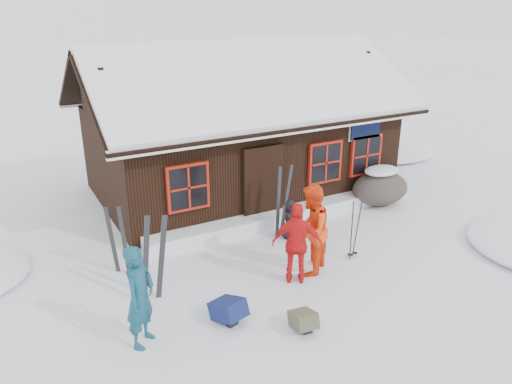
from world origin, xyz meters
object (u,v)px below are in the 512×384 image
skier_crouched (290,219)px  backpack_olive (303,323)px  backpack_blue (228,313)px  skier_orange_right (297,244)px  skier_teal (140,297)px  boulder (380,187)px  skier_orange_left (311,230)px  ski_pair_left (154,260)px  ski_poles (354,231)px

skier_crouched → backpack_olive: (-1.72, -3.15, -0.36)m
backpack_blue → skier_orange_right: bearing=1.3°
skier_teal → boulder: 8.17m
skier_orange_right → boulder: (4.34, 2.38, -0.36)m
skier_orange_left → backpack_olive: 2.19m
skier_orange_right → ski_pair_left: 2.82m
boulder → ski_poles: ski_poles is taller
ski_pair_left → backpack_olive: size_ratio=3.58×
boulder → ski_pair_left: bearing=-167.0°
skier_teal → ski_pair_left: 1.31m
boulder → backpack_blue: (-6.15, -2.93, -0.34)m
skier_crouched → backpack_olive: size_ratio=1.96×
ski_pair_left → skier_orange_left: bearing=-4.1°
boulder → skier_teal: bearing=-160.0°
boulder → skier_crouched: bearing=-169.4°
skier_orange_left → backpack_olive: (-1.23, -1.60, -0.84)m
skier_orange_right → backpack_blue: skier_orange_right is taller
boulder → backpack_olive: boulder is taller
boulder → ski_pair_left: size_ratio=0.93×
skier_teal → ski_pair_left: skier_teal is taller
boulder → ski_poles: (-2.67, -2.13, 0.16)m
boulder → skier_orange_left: bearing=-150.6°
skier_crouched → backpack_blue: skier_crouched is taller
skier_orange_right → ski_pair_left: (-2.72, 0.74, -0.01)m
skier_crouched → ski_poles: (0.73, -1.49, 0.16)m
backpack_blue → ski_poles: bearing=-2.7°
boulder → ski_pair_left: (-7.06, -1.64, 0.35)m
skier_teal → ski_pair_left: size_ratio=1.00×
skier_crouched → skier_teal: bearing=-163.0°
skier_orange_left → skier_orange_right: bearing=-15.3°
backpack_blue → skier_orange_left: bearing=2.5°
skier_orange_left → ski_pair_left: (-3.18, 0.55, -0.12)m
skier_teal → backpack_olive: size_ratio=3.59×
skier_orange_right → skier_crouched: skier_orange_right is taller
skier_orange_left → ski_poles: (1.22, 0.06, -0.32)m
backpack_olive → skier_orange_right: bearing=68.7°
skier_orange_left → skier_orange_right: 0.51m
skier_teal → skier_orange_left: size_ratio=0.93×
boulder → backpack_olive: bearing=-143.5°
skier_crouched → boulder: 3.45m
ski_poles → backpack_blue: (-3.48, -0.80, -0.49)m
skier_teal → skier_orange_right: bearing=-39.0°
skier_teal → ski_pair_left: bearing=16.4°
skier_orange_left → backpack_blue: skier_orange_left is taller
boulder → backpack_blue: boulder is taller
skier_crouched → skier_orange_right: bearing=-128.4°
ski_pair_left → backpack_blue: size_ratio=3.01×
skier_orange_right → backpack_blue: size_ratio=2.87×
skier_orange_right → backpack_olive: (-0.77, -1.41, -0.72)m
ski_pair_left → backpack_blue: 1.73m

